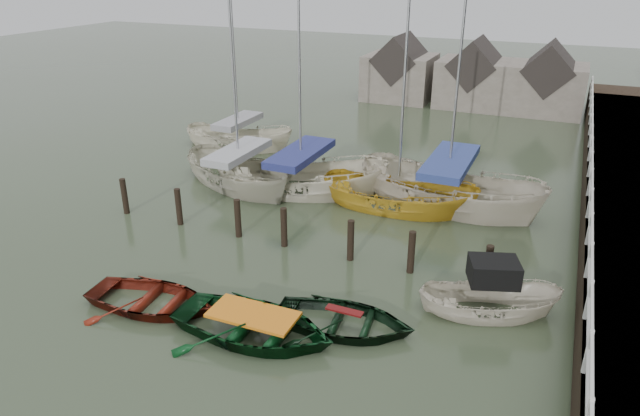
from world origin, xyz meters
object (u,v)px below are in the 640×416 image
at_px(sailboat_c, 397,207).
at_px(sailboat_b, 301,190).
at_px(rowboat_red, 153,307).
at_px(sailboat_a, 240,184).
at_px(motorboat, 488,310).
at_px(sailboat_d, 446,203).
at_px(sailboat_e, 239,146).
at_px(rowboat_green, 254,336).
at_px(rowboat_dkgreen, 344,329).

bearing_deg(sailboat_c, sailboat_b, 89.79).
height_order(rowboat_red, sailboat_a, sailboat_a).
xyz_separation_m(motorboat, sailboat_d, (-2.70, 7.13, -0.06)).
bearing_deg(rowboat_red, sailboat_e, 15.73).
bearing_deg(rowboat_green, sailboat_e, 31.52).
distance_m(rowboat_green, sailboat_e, 16.38).
relative_size(motorboat, sailboat_d, 0.30).
distance_m(rowboat_dkgreen, motorboat, 4.06).
height_order(rowboat_red, sailboat_e, sailboat_e).
height_order(motorboat, sailboat_d, sailboat_d).
bearing_deg(sailboat_a, motorboat, -92.74).
xyz_separation_m(rowboat_red, sailboat_e, (-5.52, 13.81, 0.06)).
distance_m(rowboat_red, sailboat_d, 12.18).
relative_size(rowboat_red, sailboat_a, 0.36).
xyz_separation_m(motorboat, sailboat_e, (-14.18, 10.32, -0.05)).
bearing_deg(sailboat_e, sailboat_b, -133.26).
distance_m(rowboat_red, sailboat_c, 10.44).
bearing_deg(sailboat_e, motorboat, -132.07).
height_order(rowboat_red, rowboat_dkgreen, rowboat_red).
height_order(rowboat_red, rowboat_green, rowboat_green).
height_order(rowboat_dkgreen, sailboat_d, sailboat_d).
relative_size(rowboat_green, sailboat_d, 0.32).
bearing_deg(sailboat_c, rowboat_red, 156.27).
xyz_separation_m(rowboat_dkgreen, sailboat_d, (0.66, 9.41, 0.06)).
height_order(rowboat_red, motorboat, motorboat).
distance_m(rowboat_green, sailboat_d, 10.97).
bearing_deg(motorboat, sailboat_b, 35.52).
bearing_deg(rowboat_green, motorboat, -57.94).
bearing_deg(motorboat, sailboat_c, 16.86).
distance_m(sailboat_b, sailboat_c, 4.20).
bearing_deg(motorboat, rowboat_green, 103.79).
bearing_deg(rowboat_green, sailboat_c, -6.86).
bearing_deg(sailboat_e, sailboat_c, -119.68).
relative_size(rowboat_green, rowboat_dkgreen, 1.18).
relative_size(sailboat_a, sailboat_c, 0.96).
xyz_separation_m(rowboat_red, rowboat_dkgreen, (5.30, 1.22, 0.00)).
bearing_deg(rowboat_red, rowboat_dkgreen, -83.12).
bearing_deg(sailboat_c, sailboat_e, 66.71).
relative_size(motorboat, sailboat_c, 0.37).
bearing_deg(sailboat_b, motorboat, -140.56).
xyz_separation_m(sailboat_a, sailboat_b, (2.69, 0.50, 0.00)).
distance_m(sailboat_a, sailboat_d, 8.73).
bearing_deg(sailboat_d, sailboat_c, 136.85).
xyz_separation_m(sailboat_c, sailboat_d, (1.70, 1.10, 0.05)).
xyz_separation_m(sailboat_b, sailboat_e, (-5.58, 4.24, 0.00)).
bearing_deg(sailboat_d, rowboat_dkgreen, -170.01).
distance_m(rowboat_green, sailboat_c, 9.59).
bearing_deg(sailboat_a, rowboat_red, -140.27).
relative_size(rowboat_green, motorboat, 1.07).
distance_m(motorboat, sailboat_c, 7.47).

